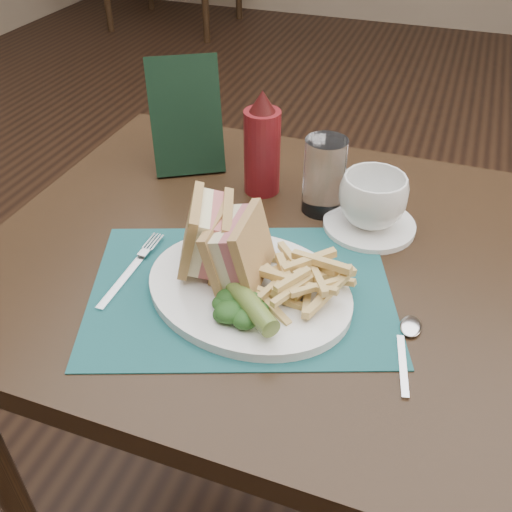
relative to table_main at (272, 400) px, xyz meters
The scene contains 17 objects.
floor 0.62m from the table_main, 90.00° to the left, with size 7.00×7.00×0.00m, color black.
wall_back 4.02m from the table_main, 90.00° to the left, with size 6.00×6.00×0.00m, color gray.
table_main is the anchor object (origin of this frame).
placemat 0.39m from the table_main, 98.32° to the right, with size 0.42×0.30×0.00m, color #194E50.
plate 0.40m from the table_main, 91.64° to the right, with size 0.30×0.24×0.01m, color white, non-canonical shape.
sandwich_half_a 0.47m from the table_main, 135.06° to the right, with size 0.06×0.11×0.10m, color tan, non-canonical shape.
sandwich_half_b 0.46m from the table_main, 111.82° to the right, with size 0.06×0.10×0.09m, color tan, non-canonical shape.
kale_garnish 0.44m from the table_main, 87.31° to the right, with size 0.11×0.08×0.03m, color #193D16, non-canonical shape.
pickle_spear 0.45m from the table_main, 84.64° to the right, with size 0.03×0.03×0.12m, color #536D29.
fries_pile 0.44m from the table_main, 55.56° to the right, with size 0.18×0.20×0.05m, color tan, non-canonical shape.
fork 0.44m from the table_main, 145.14° to the right, with size 0.03×0.17×0.01m, color silver, non-canonical shape.
spoon 0.46m from the table_main, 34.41° to the right, with size 0.03×0.15×0.01m, color silver, non-canonical shape.
saucer 0.41m from the table_main, 40.28° to the left, with size 0.15×0.15×0.01m, color white.
coffee_cup 0.46m from the table_main, 40.28° to the left, with size 0.11×0.11×0.09m, color white.
drinking_glass 0.46m from the table_main, 74.22° to the left, with size 0.07×0.07×0.13m, color white.
ketchup_bottle 0.50m from the table_main, 117.05° to the left, with size 0.06×0.06×0.19m, color maroon, non-canonical shape.
check_presenter 0.57m from the table_main, 141.37° to the left, with size 0.13×0.01×0.21m, color black.
Camera 1 is at (0.21, -1.18, 1.29)m, focal length 40.00 mm.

